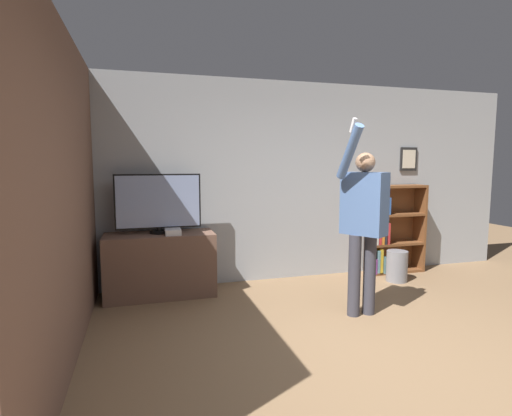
{
  "coord_description": "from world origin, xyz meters",
  "views": [
    {
      "loc": [
        -1.96,
        -2.45,
        1.6
      ],
      "look_at": [
        -0.76,
        1.71,
        1.11
      ],
      "focal_mm": 28.0,
      "sensor_mm": 36.0,
      "label": 1
    }
  ],
  "objects_px": {
    "television": "(158,203)",
    "game_console": "(173,232)",
    "bookshelf": "(390,230)",
    "person": "(364,218)",
    "waste_bin": "(397,266)"
  },
  "relations": [
    {
      "from": "television",
      "to": "person",
      "type": "relative_size",
      "value": 0.49
    },
    {
      "from": "television",
      "to": "bookshelf",
      "type": "distance_m",
      "value": 3.33
    },
    {
      "from": "game_console",
      "to": "person",
      "type": "relative_size",
      "value": 0.12
    },
    {
      "from": "bookshelf",
      "to": "television",
      "type": "bearing_deg",
      "value": -177.95
    },
    {
      "from": "game_console",
      "to": "bookshelf",
      "type": "distance_m",
      "value": 3.15
    },
    {
      "from": "bookshelf",
      "to": "waste_bin",
      "type": "distance_m",
      "value": 0.63
    },
    {
      "from": "television",
      "to": "game_console",
      "type": "height_order",
      "value": "television"
    },
    {
      "from": "television",
      "to": "person",
      "type": "height_order",
      "value": "person"
    },
    {
      "from": "television",
      "to": "bookshelf",
      "type": "xyz_separation_m",
      "value": [
        3.29,
        0.12,
        -0.5
      ]
    },
    {
      "from": "television",
      "to": "bookshelf",
      "type": "relative_size",
      "value": 0.78
    },
    {
      "from": "television",
      "to": "game_console",
      "type": "bearing_deg",
      "value": -40.05
    },
    {
      "from": "game_console",
      "to": "person",
      "type": "distance_m",
      "value": 2.19
    },
    {
      "from": "bookshelf",
      "to": "person",
      "type": "distance_m",
      "value": 1.92
    },
    {
      "from": "bookshelf",
      "to": "person",
      "type": "relative_size",
      "value": 0.63
    },
    {
      "from": "game_console",
      "to": "person",
      "type": "xyz_separation_m",
      "value": [
        1.86,
        -1.13,
        0.25
      ]
    }
  ]
}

